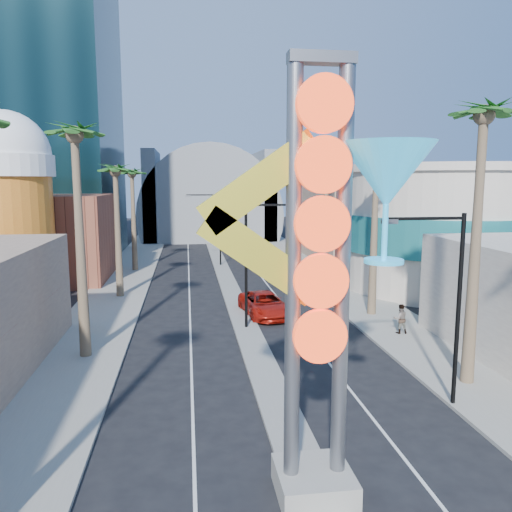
{
  "coord_description": "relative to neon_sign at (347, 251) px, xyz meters",
  "views": [
    {
      "loc": [
        -3.56,
        -10.23,
        9.21
      ],
      "look_at": [
        0.57,
        19.62,
        4.71
      ],
      "focal_mm": 35.0,
      "sensor_mm": 36.0,
      "label": 1
    }
  ],
  "objects": [
    {
      "name": "pedestrian_b",
      "position": [
        8.22,
        14.45,
        -6.26
      ],
      "size": [
        0.91,
        0.73,
        1.79
      ],
      "primitive_type": "imported",
      "rotation": [
        0.0,
        0.0,
        3.09
      ],
      "color": "gray",
      "rests_on": "sidewalk_east"
    },
    {
      "name": "streetlight_2",
      "position": [
        5.91,
        5.04,
        -2.47
      ],
      "size": [
        3.45,
        0.25,
        8.0
      ],
      "color": "black",
      "rests_on": "ground"
    },
    {
      "name": "turquoise_building",
      "position": [
        17.18,
        27.04,
        -2.06
      ],
      "size": [
        16.6,
        16.6,
        10.6
      ],
      "color": "#B9AB9C",
      "rests_on": "ground"
    },
    {
      "name": "hotel_tower",
      "position": [
        -22.82,
        49.04,
        17.69
      ],
      "size": [
        20.0,
        20.0,
        50.0
      ],
      "primitive_type": "cube",
      "color": "black",
      "rests_on": "ground"
    },
    {
      "name": "sidewalk_east",
      "position": [
        8.68,
        32.04,
        -7.23
      ],
      "size": [
        5.0,
        100.0,
        0.15
      ],
      "primitive_type": "cube",
      "color": "gray",
      "rests_on": "ground"
    },
    {
      "name": "palm_7",
      "position": [
        8.18,
        31.04,
        3.52
      ],
      "size": [
        2.4,
        2.4,
        12.7
      ],
      "color": "brown",
      "rests_on": "ground"
    },
    {
      "name": "palm_5",
      "position": [
        8.18,
        7.04,
        3.96
      ],
      "size": [
        2.4,
        2.4,
        13.2
      ],
      "color": "brown",
      "rests_on": "ground"
    },
    {
      "name": "neon_sign",
      "position": [
        0.0,
        0.0,
        0.0
      ],
      "size": [
        6.53,
        2.6,
        12.55
      ],
      "color": "gray",
      "rests_on": "ground"
    },
    {
      "name": "streetlight_1",
      "position": [
        -1.36,
        41.04,
        -2.43
      ],
      "size": [
        3.79,
        0.25,
        8.0
      ],
      "color": "black",
      "rests_on": "ground"
    },
    {
      "name": "red_pickup",
      "position": [
        0.82,
        20.04,
        -6.5
      ],
      "size": [
        3.38,
        6.08,
        1.61
      ],
      "primitive_type": "imported",
      "rotation": [
        0.0,
        0.0,
        0.13
      ],
      "color": "#AC170D",
      "rests_on": "ground"
    },
    {
      "name": "median",
      "position": [
        -0.82,
        35.04,
        -7.23
      ],
      "size": [
        1.6,
        84.0,
        0.15
      ],
      "primitive_type": "cube",
      "color": "gray",
      "rests_on": "ground"
    },
    {
      "name": "palm_2",
      "position": [
        -9.82,
        27.04,
        2.17
      ],
      "size": [
        2.4,
        2.4,
        11.2
      ],
      "color": "brown",
      "rests_on": "ground"
    },
    {
      "name": "palm_3",
      "position": [
        -9.82,
        39.04,
        2.17
      ],
      "size": [
        2.4,
        2.4,
        11.2
      ],
      "color": "brown",
      "rests_on": "ground"
    },
    {
      "name": "beer_mug",
      "position": [
        -17.82,
        27.04,
        0.54
      ],
      "size": [
        7.0,
        7.0,
        14.5
      ],
      "color": "#C85A1A",
      "rests_on": "ground"
    },
    {
      "name": "streetlight_0",
      "position": [
        -0.27,
        17.04,
        -2.43
      ],
      "size": [
        3.79,
        0.25,
        8.0
      ],
      "color": "black",
      "rests_on": "ground"
    },
    {
      "name": "palm_1",
      "position": [
        -9.82,
        13.04,
        3.52
      ],
      "size": [
        2.4,
        2.4,
        12.7
      ],
      "color": "brown",
      "rests_on": "ground"
    },
    {
      "name": "brick_filler_west",
      "position": [
        -16.82,
        35.04,
        -3.31
      ],
      "size": [
        10.0,
        10.0,
        8.0
      ],
      "primitive_type": "cube",
      "color": "brown",
      "rests_on": "ground"
    },
    {
      "name": "canopy",
      "position": [
        -0.82,
        69.04,
        -3.0
      ],
      "size": [
        22.0,
        16.0,
        22.0
      ],
      "color": "slate",
      "rests_on": "ground"
    },
    {
      "name": "filler_east",
      "position": [
        15.18,
        45.04,
        -2.31
      ],
      "size": [
        10.0,
        20.0,
        10.0
      ],
      "primitive_type": "cube",
      "color": "#91715E",
      "rests_on": "ground"
    },
    {
      "name": "sidewalk_west",
      "position": [
        -10.32,
        32.04,
        -7.23
      ],
      "size": [
        5.0,
        100.0,
        0.15
      ],
      "primitive_type": "cube",
      "color": "gray",
      "rests_on": "ground"
    },
    {
      "name": "palm_6",
      "position": [
        8.18,
        19.04,
        2.62
      ],
      "size": [
        2.4,
        2.4,
        11.7
      ],
      "color": "brown",
      "rests_on": "ground"
    }
  ]
}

